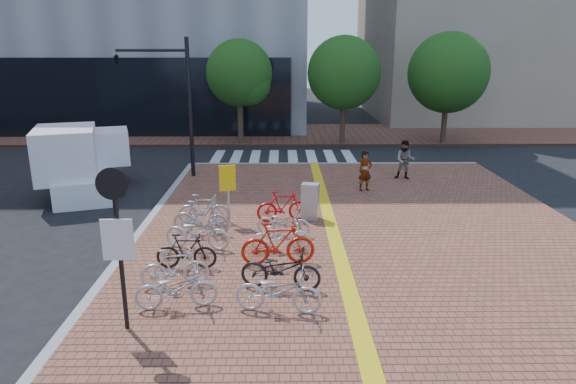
{
  "coord_description": "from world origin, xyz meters",
  "views": [
    {
      "loc": [
        0.43,
        -12.55,
        5.69
      ],
      "look_at": [
        0.62,
        2.82,
        1.3
      ],
      "focal_mm": 32.0,
      "sensor_mm": 36.0,
      "label": 1
    }
  ],
  "objects_px": {
    "bike_1": "(175,268)",
    "pedestrian_a": "(365,171)",
    "bike_8": "(278,244)",
    "bike_9": "(281,236)",
    "traffic_light_pole": "(156,82)",
    "bike_5": "(204,209)",
    "bike_7": "(281,269)",
    "bike_10": "(284,222)",
    "bike_2": "(186,251)",
    "bike_6": "(278,291)",
    "box_truck": "(83,162)",
    "bike_3": "(197,232)",
    "bike_4": "(201,218)",
    "bike_0": "(176,288)",
    "pedestrian_b": "(405,160)",
    "bike_11": "(283,206)",
    "yellow_sign": "(228,183)",
    "notice_sign": "(117,230)",
    "utility_box": "(310,201)"
  },
  "relations": [
    {
      "from": "bike_9",
      "to": "box_truck",
      "type": "distance_m",
      "value": 10.09
    },
    {
      "from": "pedestrian_b",
      "to": "box_truck",
      "type": "xyz_separation_m",
      "value": [
        -13.12,
        -1.63,
        0.3
      ]
    },
    {
      "from": "bike_3",
      "to": "bike_6",
      "type": "bearing_deg",
      "value": -137.21
    },
    {
      "from": "bike_10",
      "to": "box_truck",
      "type": "height_order",
      "value": "box_truck"
    },
    {
      "from": "bike_7",
      "to": "notice_sign",
      "type": "height_order",
      "value": "notice_sign"
    },
    {
      "from": "bike_1",
      "to": "notice_sign",
      "type": "xyz_separation_m",
      "value": [
        -0.62,
        -1.91,
        1.64
      ]
    },
    {
      "from": "bike_4",
      "to": "utility_box",
      "type": "bearing_deg",
      "value": -58.36
    },
    {
      "from": "bike_3",
      "to": "yellow_sign",
      "type": "bearing_deg",
      "value": -6.68
    },
    {
      "from": "bike_5",
      "to": "bike_6",
      "type": "relative_size",
      "value": 0.88
    },
    {
      "from": "bike_6",
      "to": "pedestrian_b",
      "type": "relative_size",
      "value": 1.12
    },
    {
      "from": "bike_4",
      "to": "pedestrian_a",
      "type": "distance_m",
      "value": 7.52
    },
    {
      "from": "bike_2",
      "to": "bike_10",
      "type": "relative_size",
      "value": 0.96
    },
    {
      "from": "bike_3",
      "to": "bike_5",
      "type": "bearing_deg",
      "value": 13.51
    },
    {
      "from": "bike_1",
      "to": "pedestrian_a",
      "type": "xyz_separation_m",
      "value": [
        5.82,
        8.4,
        0.3
      ]
    },
    {
      "from": "bike_2",
      "to": "bike_9",
      "type": "height_order",
      "value": "bike_2"
    },
    {
      "from": "bike_3",
      "to": "box_truck",
      "type": "xyz_separation_m",
      "value": [
        -5.46,
        6.2,
        0.65
      ]
    },
    {
      "from": "bike_8",
      "to": "utility_box",
      "type": "height_order",
      "value": "utility_box"
    },
    {
      "from": "bike_6",
      "to": "bike_11",
      "type": "distance_m",
      "value": 5.97
    },
    {
      "from": "bike_2",
      "to": "bike_9",
      "type": "bearing_deg",
      "value": -62.48
    },
    {
      "from": "utility_box",
      "to": "notice_sign",
      "type": "xyz_separation_m",
      "value": [
        -4.09,
        -6.87,
        1.53
      ]
    },
    {
      "from": "traffic_light_pole",
      "to": "bike_5",
      "type": "bearing_deg",
      "value": -66.62
    },
    {
      "from": "bike_8",
      "to": "pedestrian_b",
      "type": "distance_m",
      "value": 10.44
    },
    {
      "from": "bike_4",
      "to": "pedestrian_a",
      "type": "bearing_deg",
      "value": -41.0
    },
    {
      "from": "bike_7",
      "to": "bike_10",
      "type": "height_order",
      "value": "bike_7"
    },
    {
      "from": "bike_7",
      "to": "box_truck",
      "type": "xyz_separation_m",
      "value": [
        -7.81,
        8.72,
        0.64
      ]
    },
    {
      "from": "bike_5",
      "to": "bike_8",
      "type": "height_order",
      "value": "bike_8"
    },
    {
      "from": "bike_2",
      "to": "pedestrian_a",
      "type": "distance_m",
      "value": 9.33
    },
    {
      "from": "bike_4",
      "to": "pedestrian_b",
      "type": "relative_size",
      "value": 1.04
    },
    {
      "from": "bike_8",
      "to": "pedestrian_b",
      "type": "height_order",
      "value": "pedestrian_b"
    },
    {
      "from": "bike_2",
      "to": "bike_3",
      "type": "relative_size",
      "value": 0.83
    },
    {
      "from": "bike_7",
      "to": "pedestrian_a",
      "type": "height_order",
      "value": "pedestrian_a"
    },
    {
      "from": "utility_box",
      "to": "bike_3",
      "type": "bearing_deg",
      "value": -142.15
    },
    {
      "from": "bike_2",
      "to": "bike_11",
      "type": "height_order",
      "value": "bike_11"
    },
    {
      "from": "bike_9",
      "to": "pedestrian_b",
      "type": "xyz_separation_m",
      "value": [
        5.31,
        7.99,
        0.41
      ]
    },
    {
      "from": "bike_6",
      "to": "bike_10",
      "type": "height_order",
      "value": "bike_6"
    },
    {
      "from": "bike_7",
      "to": "pedestrian_b",
      "type": "height_order",
      "value": "pedestrian_b"
    },
    {
      "from": "bike_8",
      "to": "bike_9",
      "type": "relative_size",
      "value": 1.17
    },
    {
      "from": "bike_3",
      "to": "bike_11",
      "type": "distance_m",
      "value": 3.37
    },
    {
      "from": "bike_1",
      "to": "bike_9",
      "type": "bearing_deg",
      "value": -59.52
    },
    {
      "from": "bike_2",
      "to": "bike_5",
      "type": "bearing_deg",
      "value": 2.32
    },
    {
      "from": "bike_1",
      "to": "pedestrian_b",
      "type": "distance_m",
      "value": 12.87
    },
    {
      "from": "bike_8",
      "to": "bike_10",
      "type": "xyz_separation_m",
      "value": [
        0.15,
        2.14,
        -0.15
      ]
    },
    {
      "from": "bike_8",
      "to": "bike_3",
      "type": "bearing_deg",
      "value": 58.55
    },
    {
      "from": "bike_9",
      "to": "traffic_light_pole",
      "type": "bearing_deg",
      "value": 23.36
    },
    {
      "from": "bike_1",
      "to": "bike_9",
      "type": "distance_m",
      "value": 3.35
    },
    {
      "from": "bike_0",
      "to": "bike_2",
      "type": "xyz_separation_m",
      "value": [
        -0.16,
        2.08,
        0.0
      ]
    },
    {
      "from": "pedestrian_a",
      "to": "notice_sign",
      "type": "xyz_separation_m",
      "value": [
        -6.44,
        -10.3,
        1.34
      ]
    },
    {
      "from": "bike_4",
      "to": "bike_11",
      "type": "bearing_deg",
      "value": -55.39
    },
    {
      "from": "bike_8",
      "to": "box_truck",
      "type": "height_order",
      "value": "box_truck"
    },
    {
      "from": "bike_1",
      "to": "bike_2",
      "type": "height_order",
      "value": "bike_1"
    }
  ]
}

